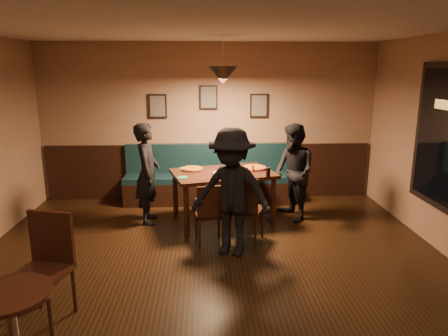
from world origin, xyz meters
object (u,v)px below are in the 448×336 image
(chair_near_left, at_px, (209,213))
(diner_right, at_px, (293,173))
(booth_bench, at_px, (209,175))
(dining_table, at_px, (223,197))
(chair_near_right, at_px, (247,208))
(diner_left, at_px, (147,174))
(soda_glass, at_px, (268,172))
(tabasco_bottle, at_px, (253,168))
(cafe_table, at_px, (14,332))
(diner_front, at_px, (232,193))
(cafe_chair_far, at_px, (41,271))

(chair_near_left, distance_m, diner_right, 1.60)
(booth_bench, height_order, dining_table, booth_bench)
(chair_near_right, xyz_separation_m, diner_left, (-1.45, 0.81, 0.30))
(chair_near_left, distance_m, soda_glass, 1.08)
(diner_left, height_order, soda_glass, diner_left)
(soda_glass, bearing_deg, tabasco_bottle, 123.28)
(booth_bench, xyz_separation_m, diner_left, (-0.96, -0.94, 0.28))
(cafe_table, bearing_deg, chair_near_left, 57.15)
(diner_right, relative_size, cafe_table, 2.25)
(diner_right, distance_m, soda_glass, 0.60)
(soda_glass, bearing_deg, cafe_table, -130.20)
(chair_near_left, xyz_separation_m, diner_front, (0.28, -0.37, 0.40))
(chair_near_right, bearing_deg, cafe_table, -107.60)
(chair_near_left, height_order, soda_glass, soda_glass)
(diner_right, bearing_deg, tabasco_bottle, -98.45)
(diner_right, xyz_separation_m, diner_front, (-1.04, -1.20, 0.06))
(dining_table, bearing_deg, soda_glass, -40.96)
(soda_glass, xyz_separation_m, tabasco_bottle, (-0.19, 0.28, -0.01))
(booth_bench, height_order, chair_near_left, booth_bench)
(booth_bench, height_order, cafe_chair_far, cafe_chair_far)
(booth_bench, xyz_separation_m, diner_right, (1.30, -0.94, 0.26))
(diner_right, bearing_deg, cafe_chair_far, -64.84)
(soda_glass, bearing_deg, booth_bench, 122.83)
(dining_table, bearing_deg, diner_right, -11.89)
(diner_left, relative_size, tabasco_bottle, 13.73)
(diner_front, bearing_deg, dining_table, 116.24)
(chair_near_left, xyz_separation_m, diner_right, (1.32, 0.83, 0.34))
(cafe_chair_far, bearing_deg, chair_near_right, -125.25)
(soda_glass, height_order, tabasco_bottle, soda_glass)
(diner_right, bearing_deg, dining_table, -103.46)
(soda_glass, xyz_separation_m, cafe_table, (-2.43, -2.87, -0.53))
(diner_front, bearing_deg, diner_left, 158.69)
(chair_near_right, relative_size, cafe_chair_far, 0.93)
(soda_glass, distance_m, cafe_table, 3.80)
(dining_table, height_order, diner_left, diner_left)
(diner_front, xyz_separation_m, cafe_chair_far, (-1.86, -1.39, -0.31))
(diner_left, bearing_deg, booth_bench, -46.11)
(booth_bench, xyz_separation_m, diner_front, (0.26, -2.14, 0.32))
(chair_near_left, relative_size, diner_right, 0.56)
(booth_bench, bearing_deg, tabasco_bottle, -57.30)
(diner_front, bearing_deg, cafe_table, -108.67)
(dining_table, bearing_deg, diner_left, 162.28)
(diner_front, relative_size, tabasco_bottle, 14.50)
(dining_table, distance_m, chair_near_right, 0.81)
(chair_near_left, bearing_deg, chair_near_right, -6.29)
(diner_right, distance_m, cafe_table, 4.36)
(diner_left, bearing_deg, chair_near_right, -119.68)
(diner_front, height_order, cafe_chair_far, diner_front)
(tabasco_bottle, bearing_deg, diner_left, 176.94)
(diner_right, relative_size, cafe_chair_far, 1.49)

